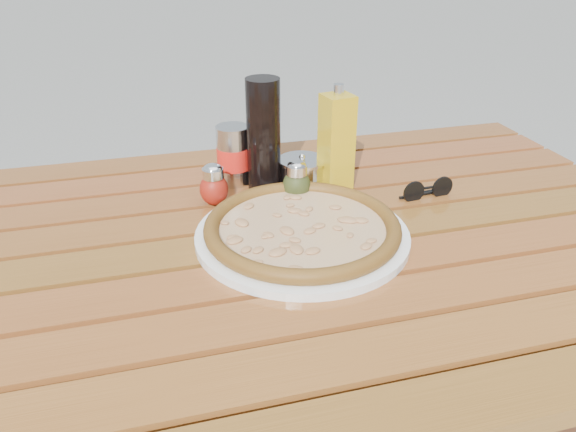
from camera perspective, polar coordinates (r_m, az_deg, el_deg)
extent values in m
cube|color=#35210C|center=(1.71, 17.79, -4.61)|extent=(0.06, 0.06, 0.70)
cube|color=#3B1D0D|center=(0.98, 0.31, -4.67)|extent=(1.36, 0.86, 0.04)
cube|color=#552F0F|center=(0.67, 10.27, -20.22)|extent=(1.40, 0.09, 0.03)
cube|color=#5E3010|center=(0.73, 6.90, -14.66)|extent=(1.40, 0.09, 0.03)
cube|color=#5E2D10|center=(0.80, 4.23, -10.01)|extent=(1.40, 0.09, 0.03)
cube|color=#5D2B10|center=(0.88, 2.08, -6.14)|extent=(1.40, 0.09, 0.03)
cube|color=#532E0E|center=(0.96, 0.31, -2.91)|extent=(1.40, 0.09, 0.03)
cube|color=#562B0F|center=(1.05, -1.16, -0.19)|extent=(1.40, 0.09, 0.03)
cube|color=#57290F|center=(1.14, -2.42, 2.12)|extent=(1.40, 0.09, 0.03)
cube|color=#5B2810|center=(1.23, -3.49, 4.08)|extent=(1.40, 0.09, 0.03)
cube|color=#52280E|center=(1.32, -4.41, 5.78)|extent=(1.40, 0.09, 0.03)
cylinder|color=white|center=(0.95, 1.45, -1.96)|extent=(0.43, 0.43, 0.01)
cylinder|color=beige|center=(0.94, 1.46, -1.33)|extent=(0.37, 0.37, 0.01)
torus|color=black|center=(0.94, 1.46, -1.06)|extent=(0.39, 0.39, 0.03)
ellipsoid|color=#A32012|center=(1.06, -7.53, 2.71)|extent=(0.06, 0.06, 0.06)
cylinder|color=silver|center=(1.05, -7.64, 4.34)|extent=(0.04, 0.04, 0.02)
ellipsoid|color=silver|center=(1.05, -7.67, 4.79)|extent=(0.04, 0.04, 0.02)
ellipsoid|color=#3B441B|center=(1.07, 0.88, 3.10)|extent=(0.07, 0.07, 0.06)
cylinder|color=silver|center=(1.06, 0.89, 4.73)|extent=(0.05, 0.05, 0.02)
ellipsoid|color=silver|center=(1.05, 0.89, 5.18)|extent=(0.05, 0.05, 0.02)
cylinder|color=black|center=(1.10, -2.50, 8.23)|extent=(0.07, 0.07, 0.22)
cylinder|color=silver|center=(1.14, -5.57, 6.19)|extent=(0.08, 0.08, 0.12)
cylinder|color=red|center=(1.14, -5.56, 5.96)|extent=(0.08, 0.08, 0.04)
cube|color=gold|center=(1.10, 4.93, 7.40)|extent=(0.06, 0.06, 0.19)
cylinder|color=silver|center=(1.07, 5.16, 12.68)|extent=(0.02, 0.02, 0.02)
cylinder|color=silver|center=(1.13, 1.42, 4.29)|extent=(0.09, 0.09, 0.05)
cylinder|color=silver|center=(1.12, 1.43, 5.65)|extent=(0.10, 0.10, 0.01)
sphere|color=white|center=(1.12, 1.44, 6.03)|extent=(0.01, 0.01, 0.01)
cylinder|color=black|center=(1.10, 12.67, 2.39)|extent=(0.04, 0.01, 0.04)
cylinder|color=black|center=(1.13, 15.41, 2.84)|extent=(0.04, 0.01, 0.04)
cube|color=black|center=(1.11, 14.08, 2.81)|extent=(0.02, 0.01, 0.00)
cube|color=black|center=(1.13, 13.23, 2.15)|extent=(0.09, 0.01, 0.00)
cube|color=black|center=(1.14, 13.91, 2.42)|extent=(0.09, 0.01, 0.00)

